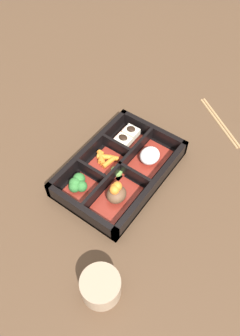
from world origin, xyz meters
name	(u,v)px	position (x,y,z in m)	size (l,w,h in m)	color
ground_plane	(120,174)	(0.00, 0.00, 0.00)	(3.00, 3.00, 0.00)	#4C3523
bento_base	(120,173)	(0.00, 0.00, 0.01)	(0.32, 0.21, 0.01)	black
bento_rim	(119,168)	(0.00, 0.00, 0.02)	(0.32, 0.21, 0.05)	black
bowl_rice	(150,157)	(-0.07, 0.04, 0.03)	(0.13, 0.07, 0.04)	maroon
bowl_stew	(116,194)	(0.07, 0.04, 0.03)	(0.13, 0.07, 0.06)	maroon
bowl_tofu	(127,137)	(-0.10, -0.05, 0.02)	(0.08, 0.07, 0.03)	maroon
bowl_carrots	(105,160)	(0.00, -0.05, 0.02)	(0.08, 0.07, 0.02)	maroon
bowl_greens	(78,184)	(0.10, -0.05, 0.03)	(0.07, 0.07, 0.04)	maroon
bowl_pickles	(117,172)	(0.01, 0.00, 0.02)	(0.04, 0.03, 0.01)	maroon
tea_cup	(101,286)	(0.26, 0.14, 0.03)	(0.08, 0.08, 0.06)	gray
chopsticks	(220,122)	(-0.32, 0.13, 0.00)	(0.13, 0.18, 0.01)	#A87F51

